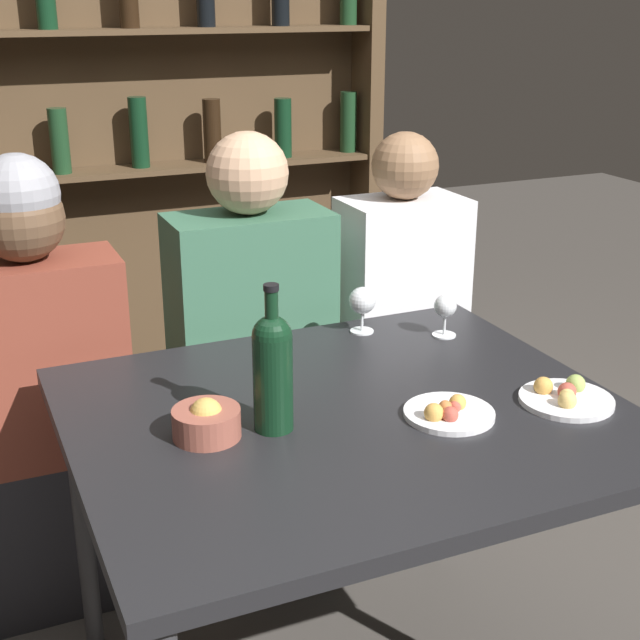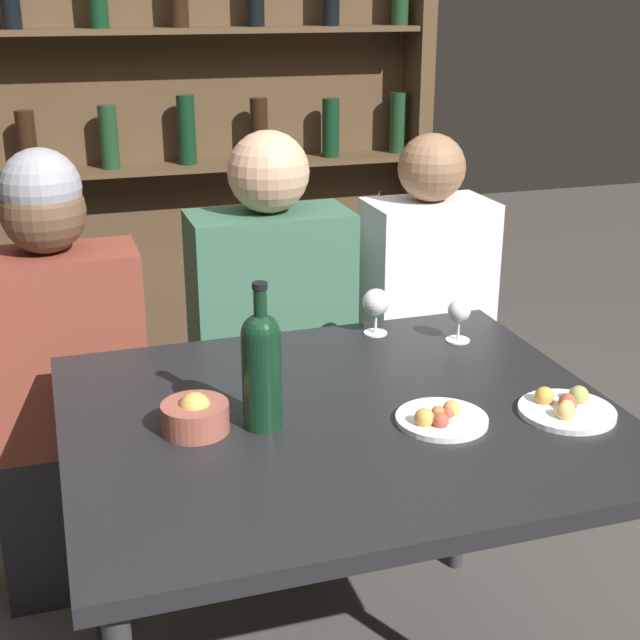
{
  "view_description": "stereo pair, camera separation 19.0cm",
  "coord_description": "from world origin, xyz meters",
  "views": [
    {
      "loc": [
        -0.72,
        -1.49,
        1.57
      ],
      "look_at": [
        0.0,
        0.14,
        0.92
      ],
      "focal_mm": 50.0,
      "sensor_mm": 36.0,
      "label": 1
    },
    {
      "loc": [
        -0.54,
        -1.56,
        1.57
      ],
      "look_at": [
        0.0,
        0.14,
        0.92
      ],
      "focal_mm": 50.0,
      "sensor_mm": 36.0,
      "label": 2
    }
  ],
  "objects": [
    {
      "name": "wine_glass_1",
      "position": [
        0.23,
        0.39,
        0.85
      ],
      "size": [
        0.07,
        0.07,
        0.12
      ],
      "color": "silver",
      "rests_on": "dining_table"
    },
    {
      "name": "food_plate_1",
      "position": [
        0.43,
        -0.15,
        0.78
      ],
      "size": [
        0.2,
        0.2,
        0.05
      ],
      "color": "white",
      "rests_on": "dining_table"
    },
    {
      "name": "dining_table",
      "position": [
        0.0,
        0.0,
        0.7
      ],
      "size": [
        1.12,
        0.96,
        0.77
      ],
      "color": "black",
      "rests_on": "ground_plane"
    },
    {
      "name": "seated_person_right",
      "position": [
        0.49,
        0.67,
        0.58
      ],
      "size": [
        0.35,
        0.22,
        1.22
      ],
      "color": "#26262B",
      "rests_on": "ground_plane"
    },
    {
      "name": "snack_bowl",
      "position": [
        -0.3,
        0.01,
        0.8
      ],
      "size": [
        0.13,
        0.13,
        0.08
      ],
      "color": "#995142",
      "rests_on": "dining_table"
    },
    {
      "name": "food_plate_0",
      "position": [
        0.17,
        -0.11,
        0.78
      ],
      "size": [
        0.19,
        0.19,
        0.04
      ],
      "color": "white",
      "rests_on": "dining_table"
    },
    {
      "name": "seated_person_left",
      "position": [
        -0.54,
        0.67,
        0.59
      ],
      "size": [
        0.43,
        0.22,
        1.23
      ],
      "color": "#26262B",
      "rests_on": "ground_plane"
    },
    {
      "name": "wine_glass_0",
      "position": [
        0.4,
        0.29,
        0.84
      ],
      "size": [
        0.06,
        0.06,
        0.11
      ],
      "color": "silver",
      "rests_on": "dining_table"
    },
    {
      "name": "seated_person_center",
      "position": [
        0.03,
        0.67,
        0.59
      ],
      "size": [
        0.43,
        0.22,
        1.25
      ],
      "color": "#26262B",
      "rests_on": "ground_plane"
    },
    {
      "name": "wine_rack_wall",
      "position": [
        0.0,
        1.87,
        1.16
      ],
      "size": [
        1.95,
        0.21,
        2.21
      ],
      "color": "#4C3823",
      "rests_on": "ground_plane"
    },
    {
      "name": "wine_bottle",
      "position": [
        -0.17,
        -0.01,
        0.9
      ],
      "size": [
        0.08,
        0.08,
        0.3
      ],
      "color": "black",
      "rests_on": "dining_table"
    }
  ]
}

